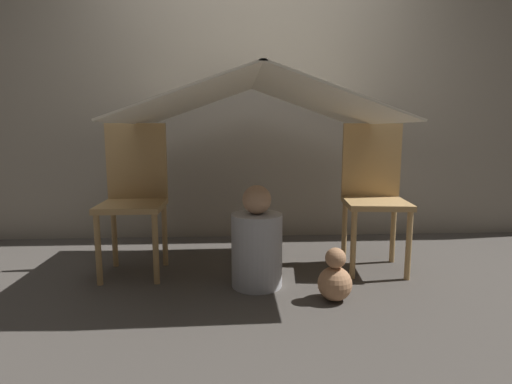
% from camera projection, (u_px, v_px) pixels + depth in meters
% --- Properties ---
extents(ground_plane, '(8.80, 8.80, 0.00)m').
position_uv_depth(ground_plane, '(258.00, 283.00, 2.45)').
color(ground_plane, '#47423D').
extents(wall_back, '(7.00, 0.05, 2.50)m').
position_uv_depth(wall_back, '(250.00, 92.00, 3.38)').
color(wall_back, gray).
rests_on(wall_back, ground_plane).
extents(chair_left, '(0.40, 0.40, 0.98)m').
position_uv_depth(chair_left, '(134.00, 192.00, 2.60)').
color(chair_left, tan).
rests_on(chair_left, ground_plane).
extents(chair_right, '(0.44, 0.44, 0.98)m').
position_uv_depth(chair_right, '(374.00, 190.00, 2.69)').
color(chair_right, tan).
rests_on(chair_right, ground_plane).
extents(sheet_canopy, '(1.59, 1.27, 0.29)m').
position_uv_depth(sheet_canopy, '(256.00, 100.00, 2.48)').
color(sheet_canopy, silver).
extents(person_front, '(0.30, 0.30, 0.61)m').
position_uv_depth(person_front, '(257.00, 245.00, 2.39)').
color(person_front, '#B2B2B7').
rests_on(person_front, ground_plane).
extents(plush_toy, '(0.19, 0.19, 0.30)m').
position_uv_depth(plush_toy, '(335.00, 279.00, 2.19)').
color(plush_toy, tan).
rests_on(plush_toy, ground_plane).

